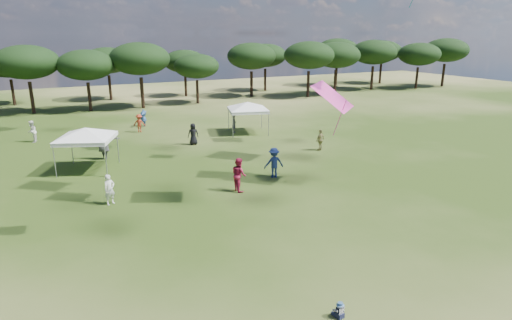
# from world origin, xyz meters

# --- Properties ---
(tree_line) EXTENTS (108.78, 17.63, 7.77)m
(tree_line) POSITION_xyz_m (2.39, 47.41, 5.42)
(tree_line) COLOR black
(tree_line) RESTS_ON ground
(tent_left) EXTENTS (6.05, 6.05, 3.08)m
(tent_left) POSITION_xyz_m (-5.17, 21.48, 2.66)
(tent_left) COLOR gray
(tent_left) RESTS_ON ground
(tent_right) EXTENTS (6.36, 6.36, 3.05)m
(tent_right) POSITION_xyz_m (8.69, 26.61, 2.63)
(tent_right) COLOR gray
(tent_right) RESTS_ON ground
(toddler) EXTENTS (0.38, 0.41, 0.53)m
(toddler) POSITION_xyz_m (0.11, 2.00, 0.24)
(toddler) COLOR #161A32
(toddler) RESTS_ON ground
(festival_crowd) EXTENTS (26.91, 21.83, 1.91)m
(festival_crowd) POSITION_xyz_m (-3.34, 23.15, 0.89)
(festival_crowd) COLOR silver
(festival_crowd) RESTS_ON ground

